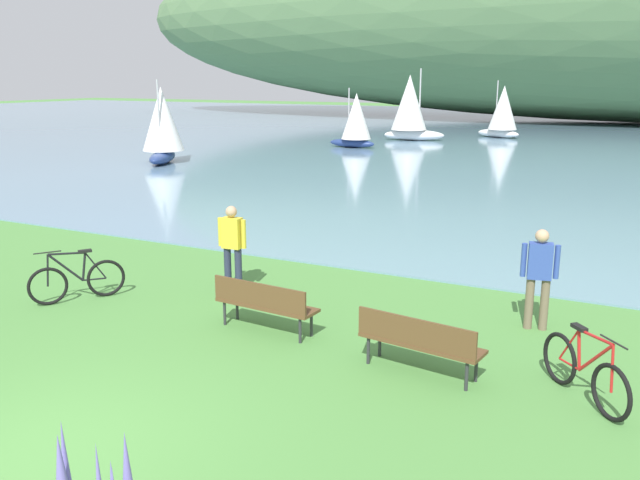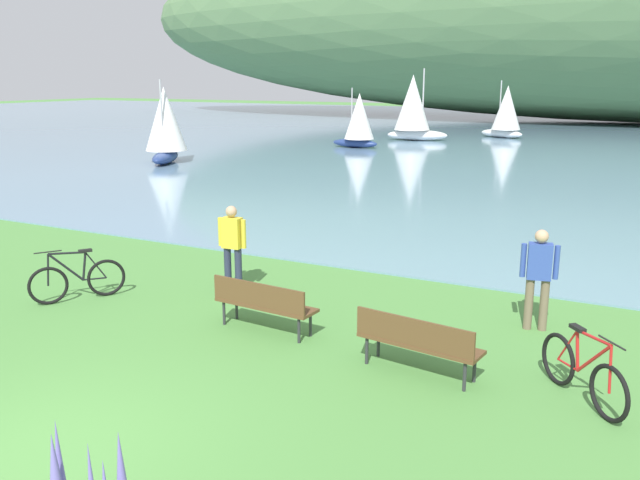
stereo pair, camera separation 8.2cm
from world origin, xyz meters
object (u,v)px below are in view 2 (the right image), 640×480
Objects in this scene: park_bench_further_along at (417,340)px; bicycle_leaning_near_bench at (77,280)px; bicycle_beside_path at (583,373)px; park_bench_near_camera at (263,302)px; sailboat_nearest_to_shore at (359,120)px; sailboat_far_off at (165,124)px; person_on_the_grass at (232,243)px; person_at_shoreline at (539,273)px; sailboat_toward_hillside at (413,107)px; sailboat_mid_bay at (506,111)px.

park_bench_further_along is 6.77m from bicycle_leaning_near_bench.
park_bench_near_camera is at bearing 178.16° from bicycle_beside_path.
bicycle_beside_path is 31.87m from sailboat_nearest_to_shore.
sailboat_far_off is (-21.11, 16.92, 1.51)m from bicycle_beside_path.
sailboat_nearest_to_shore is (-10.72, 27.56, 1.15)m from park_bench_near_camera.
park_bench_further_along is 2.18m from bicycle_beside_path.
person_on_the_grass is at bearing -46.40° from sailboat_far_off.
sailboat_toward_hillside is at bearing 113.24° from person_at_shoreline.
bicycle_beside_path is at bearing -76.18° from sailboat_mid_bay.
bicycle_beside_path is 2.62m from person_at_shoreline.
bicycle_beside_path is 0.34× the size of sailboat_far_off.
person_at_shoreline is 5.68m from person_on_the_grass.
sailboat_mid_bay is at bearing 94.38° from person_on_the_grass.
person_on_the_grass is at bearing -70.81° from sailboat_nearest_to_shore.
person_at_shoreline is at bearing -66.76° from sailboat_toward_hillside.
person_at_shoreline is at bearing 65.62° from park_bench_further_along.
park_bench_further_along is 0.53× the size of sailboat_nearest_to_shore.
sailboat_nearest_to_shore is at bearing 111.26° from park_bench_near_camera.
bicycle_leaning_near_bench is 8.93m from bicycle_beside_path.
person_at_shoreline is at bearing 17.00° from bicycle_leaning_near_bench.
park_bench_near_camera is at bearing -151.09° from person_at_shoreline.
park_bench_further_along is at bearing -114.38° from person_at_shoreline.
sailboat_nearest_to_shore is 6.21m from sailboat_toward_hillside.
sailboat_mid_bay reaches higher than sailboat_nearest_to_shore.
park_bench_near_camera is 38.57m from sailboat_mid_bay.
bicycle_leaning_near_bench is 8.32m from person_at_shoreline.
person_on_the_grass is (-5.65, -0.62, 0.00)m from person_at_shoreline.
bicycle_leaning_near_bench is 2.97m from person_on_the_grass.
park_bench_further_along is 4.91m from person_on_the_grass.
sailboat_nearest_to_shore is at bearing -120.15° from sailboat_mid_bay.
park_bench_near_camera is 3.98m from bicycle_leaning_near_bench.
bicycle_leaning_near_bench is 20.96m from sailboat_far_off.
sailboat_mid_bay reaches higher than person_at_shoreline.
sailboat_nearest_to_shore is 0.75× the size of sailboat_toward_hillside.
person_at_shoreline is 29.32m from sailboat_nearest_to_shore.
sailboat_toward_hillside is at bearing 105.84° from park_bench_near_camera.
park_bench_near_camera is 2.82m from park_bench_further_along.
park_bench_near_camera is 0.47× the size of sailboat_mid_bay.
person_on_the_grass is (-4.48, 1.96, 0.46)m from park_bench_further_along.
bicycle_leaning_near_bench is 0.38× the size of sailboat_far_off.
park_bench_near_camera is at bearing -43.00° from person_on_the_grass.
sailboat_mid_bay is 0.97× the size of sailboat_far_off.
sailboat_mid_bay is 0.83× the size of sailboat_toward_hillside.
sailboat_toward_hillside reaches higher than park_bench_further_along.
sailboat_nearest_to_shore is (-9.04, 25.99, 0.70)m from person_on_the_grass.
sailboat_mid_bay is at bearing 103.82° from bicycle_beside_path.
sailboat_far_off is at bearing 133.93° from park_bench_near_camera.
person_at_shoreline reaches higher than bicycle_beside_path.
person_on_the_grass reaches higher than bicycle_beside_path.
person_on_the_grass is 0.37× the size of sailboat_toward_hillside.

